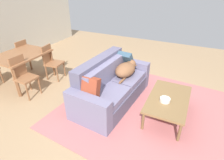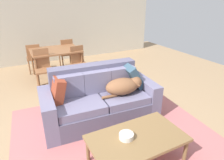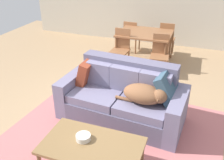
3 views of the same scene
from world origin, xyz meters
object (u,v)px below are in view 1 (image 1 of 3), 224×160
(dining_chair_near_left, at_px, (23,75))
(dining_chair_near_right, at_px, (52,61))
(dining_chair_far_right, at_px, (21,54))
(dining_table, at_px, (21,57))
(throw_pillow_by_left_arm, at_px, (88,88))
(couch, at_px, (111,86))
(throw_pillow_by_right_arm, at_px, (123,60))
(dog_on_left_cushion, at_px, (126,69))
(coffee_table, at_px, (168,100))
(bowl_on_coffee_table, at_px, (165,100))

(dining_chair_near_left, relative_size, dining_chair_near_right, 1.04)
(dining_chair_far_right, bearing_deg, dining_table, 51.31)
(dining_chair_far_right, bearing_deg, throw_pillow_by_left_arm, 70.34)
(couch, height_order, throw_pillow_by_right_arm, couch)
(dog_on_left_cushion, relative_size, coffee_table, 0.63)
(dog_on_left_cushion, xyz_separation_m, dining_chair_near_left, (-1.05, 2.06, -0.12))
(couch, bearing_deg, bowl_on_coffee_table, -92.52)
(throw_pillow_by_left_arm, bearing_deg, dog_on_left_cushion, -15.23)
(throw_pillow_by_right_arm, relative_size, bowl_on_coffee_table, 2.49)
(dining_chair_near_right, bearing_deg, dog_on_left_cushion, -92.63)
(throw_pillow_by_left_arm, xyz_separation_m, dining_chair_near_right, (0.96, 1.76, -0.18))
(throw_pillow_by_right_arm, height_order, coffee_table, throw_pillow_by_right_arm)
(dog_on_left_cushion, distance_m, coffee_table, 1.15)
(throw_pillow_by_right_arm, xyz_separation_m, dining_chair_near_right, (-0.44, 1.87, -0.20))
(dog_on_left_cushion, xyz_separation_m, dining_chair_near_right, (-0.14, 2.06, -0.13))
(throw_pillow_by_left_arm, xyz_separation_m, bowl_on_coffee_table, (0.55, -1.29, -0.22))
(couch, distance_m, coffee_table, 1.24)
(dog_on_left_cushion, xyz_separation_m, throw_pillow_by_right_arm, (0.30, 0.19, 0.07))
(dining_chair_near_right, bearing_deg, coffee_table, -101.58)
(throw_pillow_by_left_arm, distance_m, dining_chair_far_right, 3.03)
(throw_pillow_by_left_arm, xyz_separation_m, throw_pillow_by_right_arm, (1.40, -0.11, 0.03))
(dining_chair_far_right, bearing_deg, dining_chair_near_left, 50.04)
(coffee_table, xyz_separation_m, dining_table, (-0.20, 3.63, 0.32))
(coffee_table, distance_m, bowl_on_coffee_table, 0.16)
(couch, bearing_deg, dining_chair_near_left, 113.43)
(dining_chair_near_right, xyz_separation_m, dining_chair_far_right, (-0.03, 1.12, -0.00))
(throw_pillow_by_left_arm, distance_m, dining_chair_near_left, 1.77)
(throw_pillow_by_right_arm, bearing_deg, dog_on_left_cushion, -146.97)
(dining_table, xyz_separation_m, dining_chair_near_right, (0.48, -0.53, -0.20))
(dog_on_left_cushion, bearing_deg, throw_pillow_by_right_arm, 37.43)
(bowl_on_coffee_table, bearing_deg, coffee_table, -19.38)
(couch, bearing_deg, throw_pillow_by_left_arm, 175.63)
(throw_pillow_by_left_arm, height_order, throw_pillow_by_right_arm, throw_pillow_by_right_arm)
(dog_on_left_cushion, bearing_deg, couch, 159.03)
(coffee_table, bearing_deg, dog_on_left_cushion, 68.30)
(dog_on_left_cushion, distance_m, dining_chair_near_left, 2.32)
(couch, height_order, dog_on_left_cushion, couch)
(bowl_on_coffee_table, bearing_deg, throw_pillow_by_left_arm, 113.07)
(throw_pillow_by_left_arm, distance_m, throw_pillow_by_right_arm, 1.40)
(couch, relative_size, dining_table, 1.66)
(dining_chair_near_left, xyz_separation_m, dining_chair_near_right, (0.91, 0.00, -0.02))
(dog_on_left_cushion, relative_size, dining_chair_near_left, 0.83)
(couch, bearing_deg, dog_on_left_cushion, -20.97)
(coffee_table, bearing_deg, dining_chair_far_right, 86.64)
(bowl_on_coffee_table, bearing_deg, dining_chair_far_right, 84.74)
(bowl_on_coffee_table, height_order, dining_chair_far_right, dining_chair_far_right)
(dog_on_left_cushion, distance_m, dining_table, 2.66)
(throw_pillow_by_left_arm, distance_m, bowl_on_coffee_table, 1.42)
(dog_on_left_cushion, bearing_deg, dining_chair_near_right, 98.30)
(throw_pillow_by_left_arm, bearing_deg, coffee_table, -62.88)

